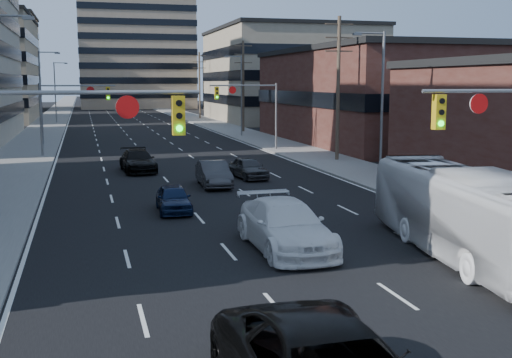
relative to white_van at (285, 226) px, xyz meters
The scene contains 22 objects.
road_surface 118.21m from the white_van, 90.14° to the left, with size 18.00×300.00×0.02m, color black.
sidewalk_left 118.80m from the white_van, 95.69° to the left, with size 5.00×300.00×0.15m, color slate.
sidewalk_right 118.74m from the white_van, 84.58° to the left, with size 5.00×300.00×0.15m, color slate.
storefront_right_mid 45.11m from the white_van, 58.18° to the left, with size 20.00×30.00×9.00m, color #472119.
office_right_far 80.35m from the white_van, 72.03° to the left, with size 22.00×28.00×14.00m, color gray.
bg_block_right 122.49m from the white_van, 74.98° to the left, with size 22.00×22.00×12.00m, color gray.
signal_near_left 9.28m from the white_van, 153.88° to the right, with size 6.59×0.33×6.00m.
signal_far_left 34.32m from the white_van, 103.50° to the left, with size 6.09×0.33×6.00m.
signal_far_right 34.19m from the white_van, 77.45° to the left, with size 6.09×0.33×6.00m.
utility_pole_block 27.42m from the white_van, 63.80° to the left, with size 2.20×0.28×11.00m.
utility_pole_midblock 55.72m from the white_van, 77.61° to the left, with size 2.20×0.28×11.00m.
utility_pole_distant 85.19m from the white_van, 81.95° to the left, with size 2.20×0.28×11.00m.
streetlight_left_mid 44.69m from the white_van, 103.82° to the left, with size 2.03×0.22×9.00m.
streetlight_left_far 79.04m from the white_van, 97.74° to the left, with size 2.03×0.22×9.00m.
streetlight_right_near 17.11m from the white_van, 52.73° to the left, with size 2.03×0.22×9.00m.
streetlight_right_far 49.42m from the white_van, 78.22° to the left, with size 2.03×0.22×9.00m.
white_van is the anchor object (origin of this frame).
transit_bus 6.29m from the white_van, 23.93° to the right, with size 2.65×11.33×3.16m, color silver.
sedan_blue 8.50m from the white_van, 110.66° to the left, with size 1.52×3.78×1.29m, color #0E1B3A.
sedan_grey_center 14.82m from the white_van, 88.78° to the left, with size 1.58×4.54×1.50m, color #363639.
sedan_black_far 22.58m from the white_van, 98.82° to the left, with size 2.12×5.22×1.52m, color black.
sedan_grey_right 17.60m from the white_van, 79.98° to the left, with size 1.61×4.00×1.36m, color #353537.
Camera 1 is at (-6.69, -9.98, 6.07)m, focal length 45.00 mm.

